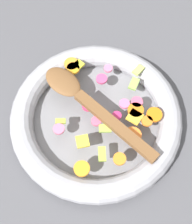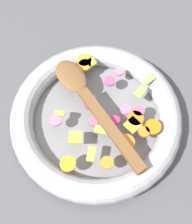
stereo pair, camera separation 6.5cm
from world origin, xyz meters
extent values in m
plane|color=#4C4C51|center=(0.00, 0.00, 0.00)|extent=(4.00, 4.00, 0.00)
cylinder|color=slate|center=(0.00, 0.00, 0.01)|extent=(0.32, 0.32, 0.01)
torus|color=#9E9EA5|center=(0.00, 0.00, 0.03)|extent=(0.37, 0.37, 0.05)
cylinder|color=orange|center=(-0.12, -0.05, 0.05)|extent=(0.04, 0.04, 0.01)
cylinder|color=orange|center=(0.03, 0.10, 0.05)|extent=(0.03, 0.03, 0.01)
cylinder|color=orange|center=(0.12, -0.03, 0.05)|extent=(0.04, 0.04, 0.01)
cylinder|color=orange|center=(0.00, 0.08, 0.05)|extent=(0.03, 0.03, 0.01)
cylinder|color=orange|center=(0.01, 0.12, 0.05)|extent=(0.04, 0.04, 0.01)
cylinder|color=orange|center=(-0.11, -0.05, 0.05)|extent=(0.03, 0.03, 0.01)
cylinder|color=orange|center=(0.06, 0.07, 0.05)|extent=(0.04, 0.04, 0.01)
cylinder|color=orange|center=(0.10, 0.04, 0.05)|extent=(0.03, 0.03, 0.01)
cube|color=#A3BF3E|center=(0.02, -0.07, 0.05)|extent=(0.01, 0.02, 0.01)
cube|color=#92C153|center=(-0.06, 0.08, 0.05)|extent=(0.03, 0.03, 0.01)
cube|color=#A9CA40|center=(0.09, 0.01, 0.05)|extent=(0.03, 0.02, 0.01)
cube|color=#B3C45C|center=(-0.10, 0.10, 0.05)|extent=(0.03, 0.03, 0.01)
cube|color=#96BB47|center=(0.04, 0.02, 0.05)|extent=(0.02, 0.03, 0.01)
cube|color=#A5D353|center=(-0.09, -0.09, 0.05)|extent=(0.02, 0.02, 0.01)
cylinder|color=pink|center=(0.04, -0.08, 0.05)|extent=(0.03, 0.03, 0.01)
cylinder|color=#DB5576|center=(-0.02, 0.09, 0.05)|extent=(0.04, 0.04, 0.01)
cylinder|color=pink|center=(-0.02, 0.06, 0.05)|extent=(0.03, 0.03, 0.01)
cylinder|color=#D54879|center=(-0.08, 0.01, 0.05)|extent=(0.03, 0.03, 0.01)
cylinder|color=#DD3562|center=(-0.01, -0.02, 0.05)|extent=(0.03, 0.03, 0.01)
cylinder|color=#CF2E66|center=(0.01, 0.04, 0.05)|extent=(0.02, 0.02, 0.01)
cylinder|color=#D55677|center=(0.02, 0.00, 0.05)|extent=(0.03, 0.03, 0.01)
cylinder|color=pink|center=(-0.11, 0.03, 0.05)|extent=(0.03, 0.03, 0.01)
cube|color=yellow|center=(0.07, -0.03, 0.05)|extent=(0.03, 0.03, 0.01)
cube|color=yellow|center=(-0.12, -0.04, 0.05)|extent=(0.03, 0.03, 0.01)
cube|color=yellow|center=(0.02, 0.08, 0.05)|extent=(0.04, 0.04, 0.01)
cube|color=brown|center=(0.04, 0.04, 0.06)|extent=(0.16, 0.16, 0.01)
ellipsoid|color=brown|center=(-0.07, -0.07, 0.06)|extent=(0.10, 0.10, 0.01)
camera|label=1|loc=(0.28, -0.01, 0.64)|focal=50.00mm
camera|label=2|loc=(0.28, 0.06, 0.64)|focal=50.00mm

